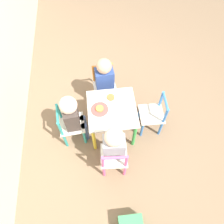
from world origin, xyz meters
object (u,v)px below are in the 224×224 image
at_px(chair_pink, 114,158).
at_px(plate_back, 100,109).
at_px(chair_teal, 70,125).
at_px(child_left, 114,145).
at_px(chair_orange, 104,86).
at_px(child_back, 73,115).
at_px(kids_table, 112,113).
at_px(chair_blue, 153,115).
at_px(child_right, 105,80).
at_px(plate_right, 111,98).

relative_size(chair_pink, plate_back, 3.03).
bearing_deg(chair_teal, child_left, -134.59).
xyz_separation_m(chair_orange, child_back, (-0.49, 0.36, 0.19)).
bearing_deg(child_left, kids_table, -90.00).
relative_size(chair_orange, child_back, 0.73).
relative_size(chair_teal, plate_back, 3.03).
relative_size(child_back, plate_back, 4.17).
bearing_deg(child_back, chair_blue, -93.20).
bearing_deg(child_right, chair_orange, 90.00).
relative_size(child_right, plate_right, 4.04).
height_order(chair_pink, child_back, child_back).
xyz_separation_m(child_left, plate_right, (0.52, -0.03, 0.01)).
height_order(kids_table, plate_back, plate_back).
xyz_separation_m(child_back, plate_right, (0.16, -0.40, 0.02)).
relative_size(chair_orange, child_left, 0.71).
bearing_deg(child_back, chair_pink, -144.01).
bearing_deg(child_right, plate_right, -87.65).
xyz_separation_m(chair_orange, plate_back, (-0.46, 0.08, 0.21)).
xyz_separation_m(kids_table, child_right, (0.39, 0.04, 0.06)).
bearing_deg(chair_orange, chair_pink, -94.55).
bearing_deg(child_right, child_back, -135.33).
distance_m(chair_teal, plate_right, 0.53).
distance_m(chair_pink, child_left, 0.21).
distance_m(plate_right, plate_back, 0.18).
bearing_deg(plate_right, chair_teal, 109.48).
relative_size(child_left, plate_right, 4.19).
bearing_deg(chair_pink, child_left, -90.00).
height_order(chair_pink, plate_right, chair_pink).
relative_size(chair_teal, child_back, 0.73).
bearing_deg(child_left, chair_orange, -85.13).
xyz_separation_m(chair_pink, child_left, (0.06, -0.00, 0.20)).
height_order(kids_table, chair_orange, chair_orange).
height_order(kids_table, chair_blue, chair_blue).
xyz_separation_m(kids_table, chair_blue, (-0.01, -0.46, -0.12)).
height_order(kids_table, chair_teal, chair_teal).
height_order(child_left, plate_right, child_left).
xyz_separation_m(chair_blue, child_back, (-0.02, 0.85, 0.19)).
bearing_deg(child_right, chair_pink, -94.88).
height_order(kids_table, plate_right, plate_right).
bearing_deg(kids_table, child_back, 94.53).
relative_size(chair_orange, plate_back, 3.03).
height_order(chair_orange, child_back, child_back).
bearing_deg(chair_blue, child_right, -128.04).
height_order(chair_blue, child_back, child_back).
xyz_separation_m(chair_teal, chair_pink, (-0.42, -0.42, 0.00)).
bearing_deg(chair_pink, chair_orange, -85.45).
xyz_separation_m(child_right, child_back, (-0.43, 0.36, 0.01)).
bearing_deg(plate_right, plate_back, 135.00).
xyz_separation_m(chair_pink, child_right, (0.85, 0.00, 0.18)).
bearing_deg(chair_orange, child_right, -90.00).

